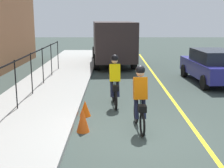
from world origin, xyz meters
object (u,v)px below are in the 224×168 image
(traffic_cone_near, at_px, (85,108))
(patrol_sedan, at_px, (212,66))
(box_truck_background, at_px, (113,41))
(cyclist_lead, at_px, (115,81))
(traffic_cone_far, at_px, (83,120))
(cyclist_follow, at_px, (140,99))

(traffic_cone_near, bearing_deg, patrol_sedan, -47.87)
(box_truck_background, bearing_deg, traffic_cone_near, 170.70)
(patrol_sedan, bearing_deg, box_truck_background, 36.55)
(traffic_cone_near, bearing_deg, cyclist_lead, -40.94)
(patrol_sedan, height_order, traffic_cone_far, patrol_sedan)
(cyclist_follow, xyz_separation_m, traffic_cone_near, (1.24, 1.61, -0.66))
(cyclist_follow, bearing_deg, traffic_cone_near, 47.87)
(traffic_cone_far, bearing_deg, patrol_sedan, -40.77)
(cyclist_lead, relative_size, box_truck_background, 0.27)
(box_truck_background, relative_size, traffic_cone_far, 10.19)
(box_truck_background, xyz_separation_m, traffic_cone_far, (-12.03, 0.83, -1.21))
(cyclist_lead, xyz_separation_m, traffic_cone_near, (-1.09, 0.95, -0.66))
(cyclist_follow, relative_size, traffic_cone_far, 2.71)
(cyclist_lead, distance_m, traffic_cone_near, 1.59)
(cyclist_follow, relative_size, traffic_cone_near, 3.61)
(cyclist_follow, height_order, patrol_sedan, cyclist_follow)
(cyclist_lead, distance_m, patrol_sedan, 6.11)
(cyclist_lead, xyz_separation_m, box_truck_background, (9.58, 0.06, 0.64))
(cyclist_lead, distance_m, box_truck_background, 9.60)
(traffic_cone_near, bearing_deg, traffic_cone_far, -177.57)
(patrol_sedan, height_order, box_truck_background, box_truck_background)
(cyclist_lead, height_order, traffic_cone_near, cyclist_lead)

